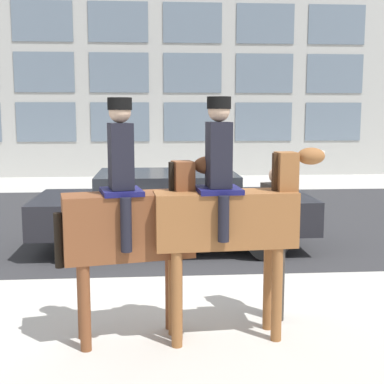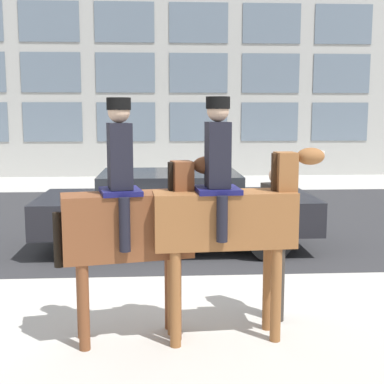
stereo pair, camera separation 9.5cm
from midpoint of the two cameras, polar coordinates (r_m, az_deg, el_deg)
The scene contains 6 objects.
ground_plane at distance 7.35m, azimuth -2.99°, elevation -10.13°, with size 80.00×80.00×0.00m, color #B2AFA8.
road_surface at distance 11.95m, azimuth -3.54°, elevation -2.85°, with size 18.10×8.50×0.01m.
mounted_horse_lead at distance 5.46m, azimuth -6.98°, elevation -2.79°, with size 1.73×0.69×2.49m.
mounted_horse_companion at distance 5.45m, azimuth 3.42°, elevation -2.22°, with size 1.85×0.65×2.50m.
pedestrian_bystander at distance 6.09m, azimuth 8.48°, elevation -4.00°, with size 0.80×0.61×1.76m.
street_car_near_lane at distance 9.26m, azimuth -2.42°, elevation -1.56°, with size 4.71×2.01×1.33m.
Camera 1 is at (-0.20, -6.97, 2.34)m, focal length 50.00 mm.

